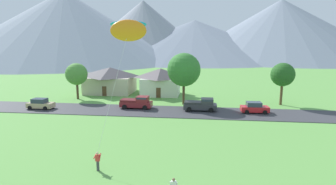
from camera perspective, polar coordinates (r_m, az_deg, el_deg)
The scene contains 15 objects.
road_strip at distance 43.63m, azimuth 2.76°, elevation -4.01°, with size 160.00×7.30×0.08m, color #38383D.
mountain_far_west_ridge at distance 185.36m, azimuth 22.07°, elevation 11.91°, with size 123.31×123.31×35.64m, color gray.
mountain_west_ridge at distance 163.18m, azimuth -20.22°, elevation 12.62°, with size 124.04×124.04×37.36m, color gray.
mountain_central_ridge at distance 177.52m, azimuth -5.07°, elevation 12.70°, with size 87.68×87.68×35.58m, color #8E939E.
mountain_east_ridge at distance 176.77m, azimuth 5.48°, elevation 10.79°, with size 127.25×127.25×23.78m, color slate.
house_leftmost at distance 57.04m, azimuth -1.52°, elevation 2.33°, with size 8.18×6.61×5.50m.
house_left_center at distance 60.83m, azimuth -11.80°, elevation 2.61°, with size 10.49×8.40×5.47m.
tree_near_left at distance 47.95m, azimuth 3.28°, elevation 4.69°, with size 5.77×5.77×9.02m.
tree_left_of_center at distance 51.64m, azimuth 22.54°, elevation 3.39°, with size 4.05×4.05×7.35m.
tree_center at distance 55.48m, azimuth -18.31°, elevation 3.59°, with size 4.15×4.15×6.90m.
parked_car_red_west_end at distance 44.87m, azimuth 17.35°, elevation -2.99°, with size 4.28×2.23×1.68m.
parked_car_tan_mid_west at distance 49.96m, azimuth -24.78°, elevation -2.14°, with size 4.25×2.18×1.68m.
pickup_truck_maroon_west_side at distance 45.94m, azimuth -6.41°, elevation -2.02°, with size 5.24×2.41×1.99m.
pickup_truck_charcoal_east_side at distance 44.36m, azimuth 6.82°, elevation -2.48°, with size 5.20×2.32×1.99m.
kite_flyer_with_kite at distance 26.55m, azimuth -8.22°, elevation 12.28°, with size 3.97×5.63×13.05m.
Camera 1 is at (3.03, -11.10, 11.00)m, focal length 29.61 mm.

